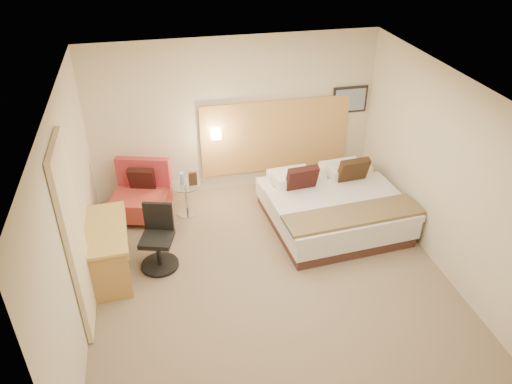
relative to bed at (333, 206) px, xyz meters
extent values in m
cube|color=#7B6A53|center=(-1.28, -1.05, -0.33)|extent=(4.80, 5.00, 0.02)
cube|color=white|center=(-1.28, -1.05, 2.39)|extent=(4.80, 5.00, 0.02)
cube|color=beige|center=(-1.28, 1.46, 1.03)|extent=(4.80, 0.02, 2.70)
cube|color=beige|center=(-1.28, -3.56, 1.03)|extent=(4.80, 0.02, 2.70)
cube|color=beige|center=(-3.69, -1.05, 1.03)|extent=(0.02, 5.00, 2.70)
cube|color=beige|center=(1.13, -1.05, 1.03)|extent=(0.02, 5.00, 2.70)
cube|color=tan|center=(-0.58, 1.42, 0.63)|extent=(2.60, 0.04, 1.30)
cube|color=black|center=(0.74, 1.43, 1.18)|extent=(0.62, 0.03, 0.47)
cube|color=gray|center=(0.74, 1.41, 1.18)|extent=(0.54, 0.01, 0.39)
cylinder|color=white|center=(-1.63, 1.37, 0.83)|extent=(0.02, 0.12, 0.02)
cube|color=#FFEDC6|center=(-1.63, 1.31, 0.83)|extent=(0.15, 0.15, 0.15)
cube|color=beige|center=(-3.64, -1.30, 0.90)|extent=(0.06, 0.90, 2.42)
cylinder|color=#89B1D4|center=(-2.28, 0.77, 0.35)|extent=(0.06, 0.06, 0.20)
cylinder|color=#9AC2EE|center=(-2.27, 0.82, 0.35)|extent=(0.06, 0.06, 0.20)
cube|color=#3A2317|center=(-2.11, 0.74, 0.36)|extent=(0.13, 0.06, 0.22)
cube|color=#3E231F|center=(0.00, 0.00, -0.23)|extent=(2.03, 2.03, 0.18)
cube|color=silver|center=(0.00, 0.00, 0.00)|extent=(2.10, 2.10, 0.29)
cube|color=silver|center=(0.02, -0.28, 0.20)|extent=(2.11, 1.56, 0.10)
cube|color=white|center=(-0.52, 0.68, 0.24)|extent=(0.71, 0.42, 0.18)
cube|color=white|center=(0.41, 0.75, 0.24)|extent=(0.71, 0.42, 0.18)
cube|color=white|center=(-0.50, 0.43, 0.33)|extent=(0.71, 0.42, 0.18)
cube|color=silver|center=(0.43, 0.50, 0.33)|extent=(0.71, 0.42, 0.18)
cube|color=black|center=(-0.46, 0.23, 0.41)|extent=(0.51, 0.30, 0.50)
cube|color=black|center=(0.42, 0.30, 0.41)|extent=(0.51, 0.30, 0.50)
cube|color=#C17327|center=(0.05, -0.67, 0.27)|extent=(2.09, 0.69, 0.05)
cube|color=tan|center=(-3.38, 0.64, -0.27)|extent=(0.11, 0.11, 0.11)
cube|color=tan|center=(-2.71, 0.44, -0.27)|extent=(0.11, 0.11, 0.11)
cube|color=#9C6949|center=(-3.21, 1.22, -0.27)|extent=(0.11, 0.11, 0.11)
cube|color=#A66E4E|center=(-2.54, 1.03, -0.27)|extent=(0.11, 0.11, 0.11)
cube|color=#A6352C|center=(-2.96, 0.83, -0.05)|extent=(1.05, 0.98, 0.33)
cube|color=#A22B31|center=(-2.87, 1.13, 0.36)|extent=(0.88, 0.37, 0.49)
cube|color=black|center=(-2.90, 1.02, 0.28)|extent=(0.46, 0.32, 0.43)
cylinder|color=silver|center=(-2.23, 0.78, -0.31)|extent=(0.36, 0.36, 0.02)
cylinder|color=silver|center=(-2.23, 0.78, -0.04)|extent=(0.04, 0.04, 0.53)
cylinder|color=white|center=(-2.23, 0.78, 0.24)|extent=(0.54, 0.54, 0.01)
cube|color=tan|center=(-3.42, -0.48, 0.43)|extent=(0.63, 1.26, 0.04)
cube|color=#A97F42|center=(-3.39, -1.05, 0.05)|extent=(0.52, 0.07, 0.73)
cube|color=#B17D45|center=(-3.45, 0.10, 0.05)|extent=(0.52, 0.07, 0.73)
cube|color=tan|center=(-3.37, -0.48, 0.35)|extent=(0.52, 1.17, 0.10)
cylinder|color=black|center=(-2.76, -0.49, -0.29)|extent=(0.66, 0.66, 0.04)
cylinder|color=black|center=(-2.76, -0.49, -0.06)|extent=(0.08, 0.08, 0.41)
cube|color=black|center=(-2.76, -0.49, 0.16)|extent=(0.54, 0.54, 0.07)
cube|color=black|center=(-2.70, -0.30, 0.42)|extent=(0.41, 0.17, 0.43)
camera|label=1|loc=(-2.63, -6.17, 4.33)|focal=35.00mm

